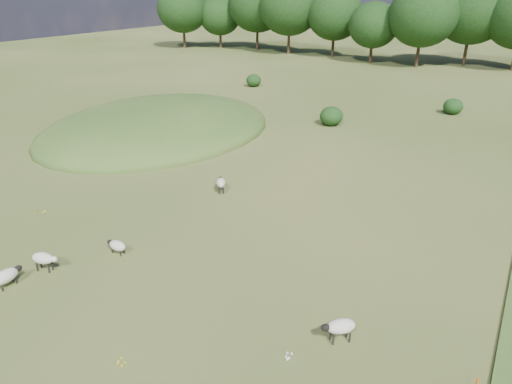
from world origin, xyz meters
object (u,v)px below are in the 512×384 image
sheep_1 (6,276)px  sheep_2 (117,246)px  sheep_0 (44,258)px  sheep_4 (221,183)px  sheep_3 (340,327)px

sheep_1 → sheep_2: 4.23m
sheep_0 → sheep_4: bearing=63.9°
sheep_1 → sheep_0: bearing=-15.9°
sheep_2 → sheep_3: sheep_3 is taller
sheep_1 → sheep_3: 12.49m
sheep_1 → sheep_4: 11.46m
sheep_1 → sheep_2: (1.81, 3.83, -0.06)m
sheep_0 → sheep_1: bearing=-120.5°
sheep_0 → sheep_1: size_ratio=0.97×
sheep_1 → sheep_3: bearing=-74.8°
sheep_0 → sheep_1: (-0.33, -1.39, -0.13)m
sheep_1 → sheep_4: (1.89, 11.30, 0.12)m
sheep_0 → sheep_4: 10.03m
sheep_1 → sheep_2: sheep_1 is taller
sheep_2 → sheep_4: sheep_4 is taller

